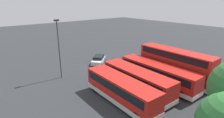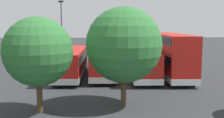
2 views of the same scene
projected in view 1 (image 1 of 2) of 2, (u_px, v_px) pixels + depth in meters
name	position (u px, v px, depth m)	size (l,w,h in m)	color
ground_plane	(102.00, 67.00, 32.33)	(140.00, 140.00, 0.00)	#2D3033
bus_double_decker_near_end	(175.00, 64.00, 26.65)	(2.77, 11.28, 4.55)	red
bus_single_deck_second	(157.00, 73.00, 25.40)	(2.67, 12.02, 2.95)	red
bus_single_deck_third	(137.00, 80.00, 23.35)	(2.93, 10.87, 2.95)	red
bus_single_deck_fourth	(121.00, 89.00, 20.87)	(2.98, 10.58, 2.95)	red
car_hatchback_silver	(99.00, 60.00, 34.17)	(4.33, 4.06, 1.43)	silver
lamp_post_tall	(59.00, 45.00, 26.48)	(0.70, 0.30, 8.83)	#38383D
waste_bin_yellow	(143.00, 54.00, 38.43)	(0.60, 0.60, 0.95)	#333338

